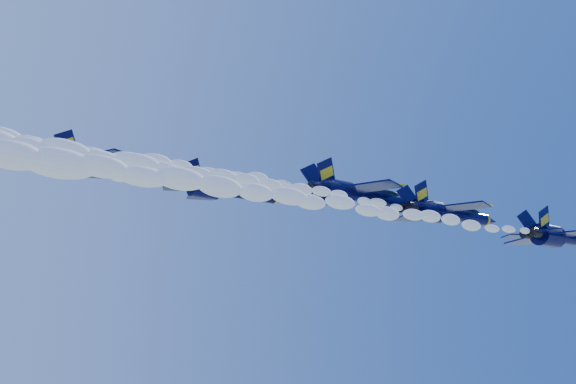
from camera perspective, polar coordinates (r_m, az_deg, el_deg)
jet_lead at (r=81.27m, az=23.32°, el=-3.74°), size 16.21×13.30×6.02m
smoke_trail_jet_lead at (r=53.76m, az=2.96°, el=-0.89°), size 58.59×2.07×1.86m
jet_second at (r=80.51m, az=13.96°, el=-1.83°), size 17.05×13.98×6.33m
smoke_trail_jet_second at (r=58.02m, az=-10.12°, el=1.91°), size 58.59×2.17×1.95m
jet_third at (r=77.89m, az=6.36°, el=-0.25°), size 18.59×15.25×6.91m
smoke_trail_jet_third at (r=60.17m, az=-21.01°, el=4.04°), size 58.59×2.37×2.13m
jet_fourth at (r=78.32m, az=-5.37°, el=0.13°), size 16.34×13.41×6.07m
jet_fifth at (r=81.32m, az=-15.50°, el=2.22°), size 17.89×14.68×6.65m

